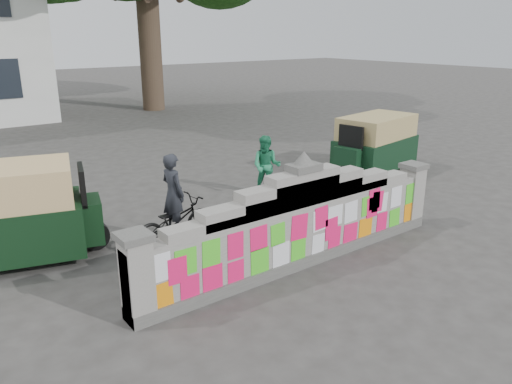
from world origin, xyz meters
TOP-DOWN VIEW (x-y plane):
  - ground at (0.00, 0.00)m, footprint 100.00×100.00m
  - parapet_wall at (-0.00, -0.01)m, footprint 6.48×0.44m
  - cyclist_bike at (-1.35, 2.07)m, footprint 1.77×0.81m
  - cyclist_rider at (-1.35, 2.07)m, footprint 0.43×0.60m
  - pedestrian at (1.89, 3.37)m, footprint 0.90×0.91m
  - rickshaw_left at (-4.02, 3.13)m, footprint 3.21×2.12m
  - rickshaw_right at (5.63, 3.18)m, footprint 3.00×1.74m

SIDE VIEW (x-z plane):
  - ground at x=0.00m, z-range 0.00..0.00m
  - cyclist_bike at x=-1.35m, z-range 0.00..0.90m
  - pedestrian at x=1.89m, z-range 0.00..1.49m
  - parapet_wall at x=0.00m, z-range -0.26..1.75m
  - cyclist_rider at x=-1.35m, z-range 0.00..1.52m
  - rickshaw_right at x=5.63m, z-range 0.03..1.65m
  - rickshaw_left at x=-4.02m, z-range 0.03..1.75m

